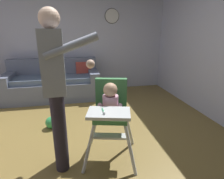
{
  "coord_description": "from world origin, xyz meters",
  "views": [
    {
      "loc": [
        -0.06,
        -2.12,
        1.43
      ],
      "look_at": [
        0.36,
        -0.04,
        0.77
      ],
      "focal_mm": 29.34,
      "sensor_mm": 36.0,
      "label": 1
    }
  ],
  "objects": [
    {
      "name": "high_chair",
      "position": [
        0.29,
        -0.29,
        0.65
      ],
      "size": [
        0.73,
        0.82,
        0.94
      ],
      "rotation": [
        0.0,
        0.0,
        -1.82
      ],
      "color": "silver",
      "rests_on": "ground"
    },
    {
      "name": "ground",
      "position": [
        0.0,
        0.0,
        -0.05
      ],
      "size": [
        5.95,
        6.64,
        0.1
      ],
      "primitive_type": "cube",
      "color": "olive"
    },
    {
      "name": "toy_ball",
      "position": [
        -0.48,
        0.57,
        0.09
      ],
      "size": [
        0.19,
        0.19,
        0.19
      ],
      "primitive_type": "sphere",
      "color": "green",
      "rests_on": "ground"
    },
    {
      "name": "wall_far",
      "position": [
        0.0,
        2.55,
        1.3
      ],
      "size": [
        5.15,
        0.06,
        2.6
      ],
      "primitive_type": "cube",
      "color": "silver",
      "rests_on": "ground"
    },
    {
      "name": "adult_standing",
      "position": [
        -0.26,
        -0.32,
        0.93
      ],
      "size": [
        0.53,
        0.5,
        1.64
      ],
      "rotation": [
        0.0,
        0.0,
        0.05
      ],
      "color": "#282431",
      "rests_on": "ground"
    },
    {
      "name": "wall_clock",
      "position": [
        0.87,
        2.51,
        1.8
      ],
      "size": [
        0.35,
        0.04,
        0.35
      ],
      "color": "white"
    },
    {
      "name": "couch",
      "position": [
        -0.56,
        2.03,
        0.33
      ],
      "size": [
        1.99,
        0.86,
        0.86
      ],
      "rotation": [
        0.0,
        0.0,
        -1.57
      ],
      "color": "slate",
      "rests_on": "ground"
    }
  ]
}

